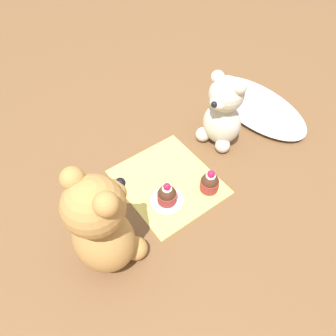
{
  "coord_description": "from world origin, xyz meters",
  "views": [
    {
      "loc": [
        0.4,
        -0.3,
        0.66
      ],
      "look_at": [
        0.0,
        0.0,
        0.06
      ],
      "focal_mm": 35.0,
      "sensor_mm": 36.0,
      "label": 1
    }
  ],
  "objects_px": {
    "cupcake_near_cream_bear": "(210,182)",
    "cupcake_near_tan_bear": "(167,195)",
    "teddy_bear_cream": "(223,113)",
    "teddy_bear_tan": "(102,226)",
    "saucer_plate": "(167,201)"
  },
  "relations": [
    {
      "from": "cupcake_near_cream_bear",
      "to": "cupcake_near_tan_bear",
      "type": "xyz_separation_m",
      "value": [
        -0.03,
        -0.11,
        0.0
      ]
    },
    {
      "from": "teddy_bear_cream",
      "to": "teddy_bear_tan",
      "type": "bearing_deg",
      "value": -86.64
    },
    {
      "from": "saucer_plate",
      "to": "teddy_bear_cream",
      "type": "bearing_deg",
      "value": 109.36
    },
    {
      "from": "teddy_bear_cream",
      "to": "saucer_plate",
      "type": "bearing_deg",
      "value": -83.18
    },
    {
      "from": "cupcake_near_cream_bear",
      "to": "teddy_bear_cream",
      "type": "bearing_deg",
      "value": 130.04
    },
    {
      "from": "teddy_bear_tan",
      "to": "cupcake_near_cream_bear",
      "type": "xyz_separation_m",
      "value": [
        -0.0,
        0.28,
        -0.09
      ]
    },
    {
      "from": "cupcake_near_cream_bear",
      "to": "teddy_bear_tan",
      "type": "bearing_deg",
      "value": -89.15
    },
    {
      "from": "teddy_bear_cream",
      "to": "cupcake_near_cream_bear",
      "type": "bearing_deg",
      "value": -62.5
    },
    {
      "from": "cupcake_near_cream_bear",
      "to": "saucer_plate",
      "type": "relative_size",
      "value": 0.82
    },
    {
      "from": "teddy_bear_cream",
      "to": "teddy_bear_tan",
      "type": "xyz_separation_m",
      "value": [
        0.12,
        -0.42,
        0.02
      ]
    },
    {
      "from": "teddy_bear_cream",
      "to": "cupcake_near_tan_bear",
      "type": "bearing_deg",
      "value": -83.18
    },
    {
      "from": "teddy_bear_cream",
      "to": "cupcake_near_cream_bear",
      "type": "height_order",
      "value": "teddy_bear_cream"
    },
    {
      "from": "teddy_bear_tan",
      "to": "saucer_plate",
      "type": "height_order",
      "value": "teddy_bear_tan"
    },
    {
      "from": "teddy_bear_cream",
      "to": "cupcake_near_tan_bear",
      "type": "relative_size",
      "value": 3.27
    },
    {
      "from": "teddy_bear_tan",
      "to": "teddy_bear_cream",
      "type": "bearing_deg",
      "value": -88.39
    }
  ]
}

